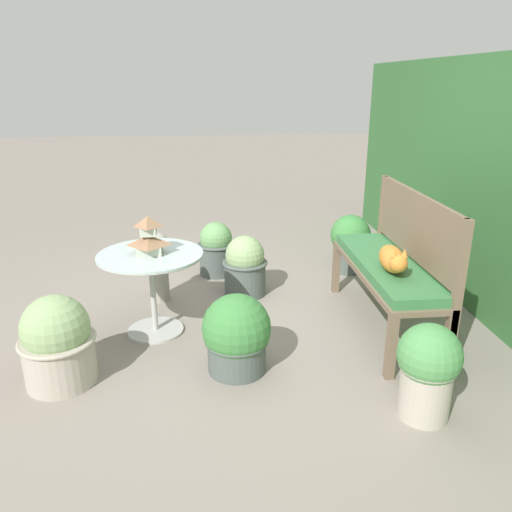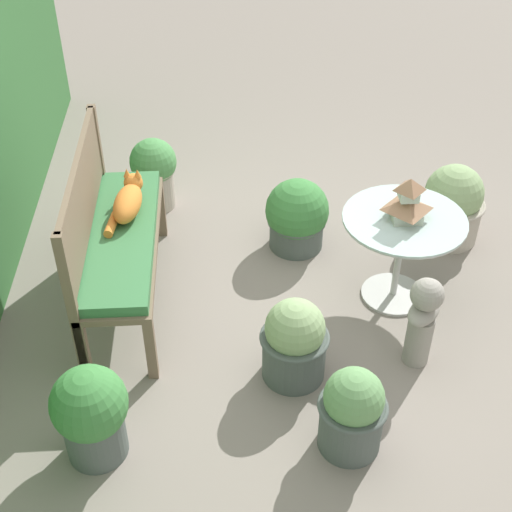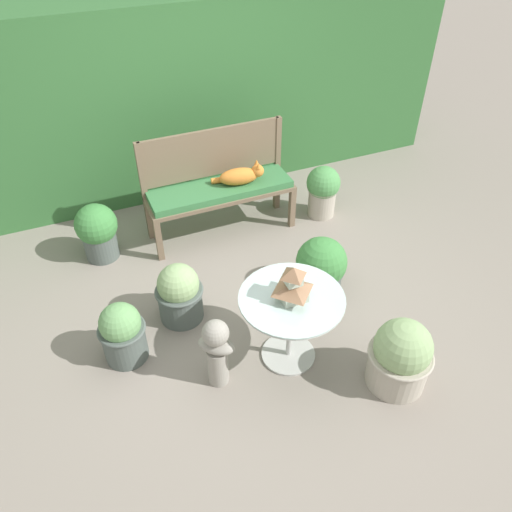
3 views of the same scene
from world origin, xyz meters
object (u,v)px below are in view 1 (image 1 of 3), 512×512
(garden_bust, at_px, (159,263))
(potted_plant_bench_right, at_px, (350,242))
(potted_plant_path_edge, at_px, (216,249))
(pagoda_birdhouse, at_px, (149,238))
(potted_plant_patio_mid, at_px, (237,335))
(potted_plant_table_near, at_px, (57,342))
(patio_table, at_px, (151,271))
(garden_bench, at_px, (386,271))
(potted_plant_bench_left, at_px, (428,369))
(cat, at_px, (393,259))
(potted_plant_hedge_corner, at_px, (245,266))

(garden_bust, bearing_deg, potted_plant_bench_right, 146.84)
(potted_plant_path_edge, bearing_deg, pagoda_birdhouse, -22.93)
(potted_plant_patio_mid, xyz_separation_m, potted_plant_table_near, (0.03, -1.15, 0.03))
(patio_table, height_order, potted_plant_path_edge, patio_table)
(garden_bench, height_order, potted_plant_bench_left, potted_plant_bench_left)
(cat, xyz_separation_m, potted_plant_table_near, (0.34, -2.32, -0.36))
(cat, xyz_separation_m, patio_table, (-0.30, -1.77, -0.14))
(garden_bust, distance_m, potted_plant_patio_mid, 1.37)
(potted_plant_patio_mid, distance_m, potted_plant_hedge_corner, 1.29)
(pagoda_birdhouse, relative_size, garden_bust, 0.46)
(potted_plant_patio_mid, distance_m, potted_plant_bench_right, 2.19)
(patio_table, bearing_deg, potted_plant_hedge_corner, 131.36)
(garden_bench, height_order, potted_plant_hedge_corner, garden_bench)
(pagoda_birdhouse, xyz_separation_m, potted_plant_patio_mid, (0.61, 0.61, -0.51))
(potted_plant_hedge_corner, bearing_deg, potted_plant_bench_right, 113.84)
(pagoda_birdhouse, distance_m, potted_plant_table_near, 0.98)
(pagoda_birdhouse, bearing_deg, garden_bust, -179.34)
(garden_bench, height_order, potted_plant_bench_right, potted_plant_bench_right)
(potted_plant_bench_left, bearing_deg, pagoda_birdhouse, -126.02)
(garden_bench, relative_size, potted_plant_table_near, 2.49)
(potted_plant_table_near, height_order, potted_plant_hedge_corner, potted_plant_table_near)
(garden_bust, xyz_separation_m, potted_plant_bench_left, (1.82, 1.68, -0.04))
(potted_plant_bench_right, bearing_deg, potted_plant_table_near, -53.26)
(cat, xyz_separation_m, potted_plant_hedge_corner, (-0.97, -1.01, -0.38))
(potted_plant_table_near, relative_size, potted_plant_hedge_corner, 1.09)
(potted_plant_path_edge, xyz_separation_m, potted_plant_hedge_corner, (0.54, 0.25, 0.00))
(garden_bust, bearing_deg, cat, 103.20)
(pagoda_birdhouse, relative_size, potted_plant_patio_mid, 0.53)
(potted_plant_path_edge, bearing_deg, garden_bust, -40.60)
(potted_plant_bench_left, distance_m, potted_plant_path_edge, 2.69)
(patio_table, distance_m, garden_bust, 0.62)
(potted_plant_path_edge, bearing_deg, cat, 39.80)
(potted_plant_bench_right, distance_m, potted_plant_table_near, 3.03)
(potted_plant_bench_right, relative_size, potted_plant_table_near, 0.98)
(patio_table, bearing_deg, cat, 80.27)
(patio_table, bearing_deg, pagoda_birdhouse, 180.00)
(pagoda_birdhouse, height_order, potted_plant_hedge_corner, pagoda_birdhouse)
(cat, height_order, potted_plant_patio_mid, cat)
(cat, distance_m, pagoda_birdhouse, 1.80)
(potted_plant_bench_left, relative_size, potted_plant_path_edge, 1.08)
(potted_plant_hedge_corner, bearing_deg, potted_plant_patio_mid, -6.83)
(pagoda_birdhouse, bearing_deg, patio_table, 0.00)
(pagoda_birdhouse, distance_m, potted_plant_patio_mid, 1.01)
(potted_plant_bench_left, xyz_separation_m, potted_plant_hedge_corner, (-1.89, -0.91, -0.05))
(potted_plant_bench_left, relative_size, potted_plant_table_near, 0.97)
(pagoda_birdhouse, relative_size, potted_plant_table_near, 0.48)
(potted_plant_bench_right, xyz_separation_m, potted_plant_path_edge, (-0.04, -1.37, -0.04))
(potted_plant_bench_left, relative_size, potted_plant_patio_mid, 1.07)
(cat, distance_m, potted_plant_table_near, 2.37)
(garden_bust, relative_size, potted_plant_bench_left, 1.08)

